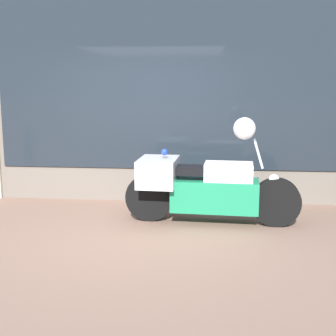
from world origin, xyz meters
The scene contains 5 objects.
ground_plane centered at (0.00, 0.00, 0.00)m, with size 60.00×60.00×0.00m, color #7A5B4C.
shop_building centered at (-0.42, 2.00, 1.96)m, with size 6.65×0.55×3.90m.
window_display centered at (0.37, 2.03, 0.48)m, with size 5.32×0.30×2.02m.
paramedic_motorcycle centered at (0.91, 0.69, 0.52)m, with size 2.42×0.74×1.18m.
white_helmet centered at (1.49, 0.65, 1.32)m, with size 0.30×0.30×0.30m, color white.
Camera 1 is at (1.04, -5.60, 1.96)m, focal length 50.00 mm.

